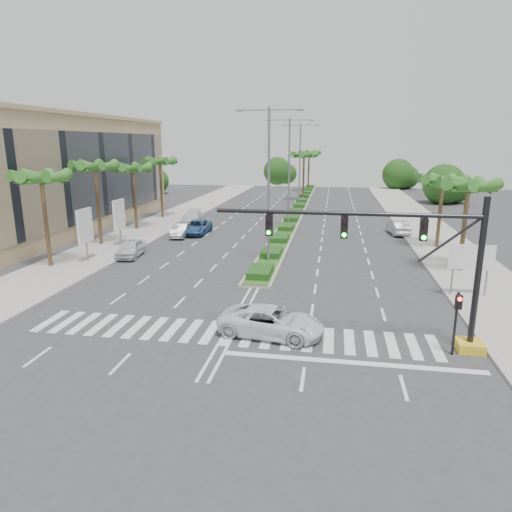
{
  "coord_description": "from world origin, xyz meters",
  "views": [
    {
      "loc": [
        4.93,
        -21.02,
        9.46
      ],
      "look_at": [
        0.62,
        4.45,
        3.0
      ],
      "focal_mm": 32.0,
      "sensor_mm": 36.0,
      "label": 1
    }
  ],
  "objects_px": {
    "car_crossing": "(271,322)",
    "car_parked_c": "(197,227)",
    "car_right": "(398,227)",
    "car_parked_a": "(131,248)",
    "car_parked_b": "(181,230)",
    "car_parked_d": "(192,218)"
  },
  "relations": [
    {
      "from": "car_parked_a",
      "to": "car_crossing",
      "type": "height_order",
      "value": "car_crossing"
    },
    {
      "from": "car_parked_c",
      "to": "car_parked_d",
      "type": "height_order",
      "value": "car_parked_d"
    },
    {
      "from": "car_parked_c",
      "to": "car_parked_d",
      "type": "relative_size",
      "value": 0.98
    },
    {
      "from": "car_parked_d",
      "to": "car_crossing",
      "type": "xyz_separation_m",
      "value": [
        13.51,
        -30.11,
        -0.04
      ]
    },
    {
      "from": "car_parked_b",
      "to": "car_parked_d",
      "type": "xyz_separation_m",
      "value": [
        -1.05,
        7.19,
        0.09
      ]
    },
    {
      "from": "car_parked_c",
      "to": "car_crossing",
      "type": "relative_size",
      "value": 0.99
    },
    {
      "from": "car_parked_b",
      "to": "car_crossing",
      "type": "xyz_separation_m",
      "value": [
        12.46,
        -22.92,
        0.05
      ]
    },
    {
      "from": "car_parked_b",
      "to": "car_parked_c",
      "type": "xyz_separation_m",
      "value": [
        1.16,
        1.71,
        0.05
      ]
    },
    {
      "from": "car_parked_d",
      "to": "car_right",
      "type": "bearing_deg",
      "value": -11.66
    },
    {
      "from": "car_parked_b",
      "to": "car_parked_c",
      "type": "height_order",
      "value": "car_parked_c"
    },
    {
      "from": "car_parked_a",
      "to": "car_parked_b",
      "type": "distance_m",
      "value": 8.91
    },
    {
      "from": "car_parked_c",
      "to": "car_right",
      "type": "distance_m",
      "value": 21.24
    },
    {
      "from": "car_parked_a",
      "to": "car_parked_c",
      "type": "distance_m",
      "value": 10.82
    },
    {
      "from": "car_parked_a",
      "to": "car_parked_d",
      "type": "bearing_deg",
      "value": 82.9
    },
    {
      "from": "car_parked_a",
      "to": "car_parked_c",
      "type": "height_order",
      "value": "car_parked_c"
    },
    {
      "from": "car_parked_b",
      "to": "car_parked_c",
      "type": "distance_m",
      "value": 2.07
    },
    {
      "from": "car_parked_c",
      "to": "car_parked_d",
      "type": "distance_m",
      "value": 5.91
    },
    {
      "from": "car_parked_c",
      "to": "car_parked_b",
      "type": "bearing_deg",
      "value": -125.98
    },
    {
      "from": "car_crossing",
      "to": "car_parked_b",
      "type": "bearing_deg",
      "value": 36.96
    },
    {
      "from": "car_crossing",
      "to": "car_parked_c",
      "type": "bearing_deg",
      "value": 33.07
    },
    {
      "from": "car_parked_a",
      "to": "car_right",
      "type": "height_order",
      "value": "car_right"
    },
    {
      "from": "car_parked_a",
      "to": "car_parked_d",
      "type": "distance_m",
      "value": 15.98
    }
  ]
}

